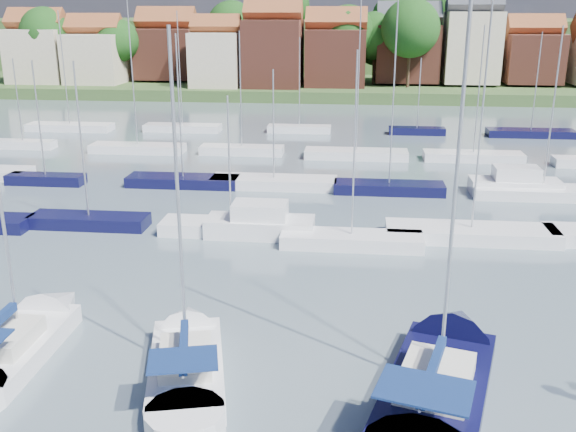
# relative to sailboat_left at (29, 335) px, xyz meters

# --- Properties ---
(ground) EXTENTS (260.00, 260.00, 0.00)m
(ground) POSITION_rel_sailboat_left_xyz_m (13.37, 35.07, -0.36)
(ground) COLOR #495763
(ground) RESTS_ON ground
(sailboat_left) EXTENTS (3.02, 11.08, 15.05)m
(sailboat_left) POSITION_rel_sailboat_left_xyz_m (0.00, 0.00, 0.00)
(sailboat_left) COLOR silver
(sailboat_left) RESTS_ON ground
(sailboat_centre) EXTENTS (5.36, 11.18, 14.73)m
(sailboat_centre) POSITION_rel_sailboat_left_xyz_m (7.35, -0.85, 0.00)
(sailboat_centre) COLOR silver
(sailboat_centre) RESTS_ON ground
(sailboat_navy) EXTENTS (7.04, 13.93, 18.56)m
(sailboat_navy) POSITION_rel_sailboat_left_xyz_m (17.93, -0.60, -0.01)
(sailboat_navy) COLOR black
(sailboat_navy) RESTS_ON ground
(buoy_e) EXTENTS (0.54, 0.54, 0.54)m
(buoy_e) POSITION_rel_sailboat_left_xyz_m (19.36, 2.49, -0.36)
(buoy_e) COLOR #D85914
(buoy_e) RESTS_ON ground
(marina_field) EXTENTS (79.62, 41.41, 15.93)m
(marina_field) POSITION_rel_sailboat_left_xyz_m (15.28, 30.22, 0.08)
(marina_field) COLOR silver
(marina_field) RESTS_ON ground
(far_shore_town) EXTENTS (212.46, 90.00, 22.27)m
(far_shore_town) POSITION_rel_sailboat_left_xyz_m (15.60, 127.74, 4.25)
(far_shore_town) COLOR #39562B
(far_shore_town) RESTS_ON ground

